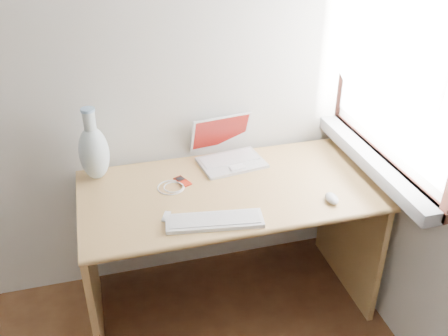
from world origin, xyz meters
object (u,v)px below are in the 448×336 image
object	(u,v)px
desk	(224,214)
laptop	(229,151)
vase	(94,151)
external_keyboard	(215,221)

from	to	relation	value
desk	laptop	bearing A→B (deg)	66.45
laptop	desk	bearing A→B (deg)	-121.46
vase	desk	bearing A→B (deg)	-16.45
desk	vase	size ratio (longest dim) A/B	3.80
laptop	external_keyboard	bearing A→B (deg)	-120.17
desk	external_keyboard	xyz separation A→B (m)	(-0.13, -0.32, 0.21)
desk	vase	distance (m)	0.68
desk	external_keyboard	distance (m)	0.40
desk	vase	xyz separation A→B (m)	(-0.57, 0.17, 0.34)
laptop	vase	world-z (taller)	vase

